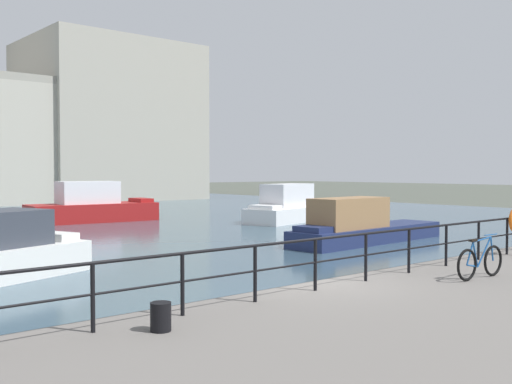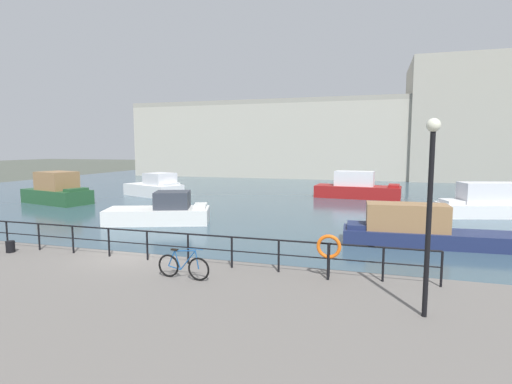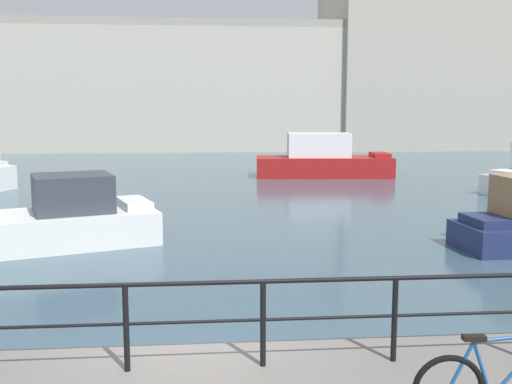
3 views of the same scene
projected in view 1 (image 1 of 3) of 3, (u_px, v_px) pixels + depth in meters
name	position (u px, v px, depth m)	size (l,w,h in m)	color
ground_plane	(311.00, 315.00, 13.22)	(240.00, 240.00, 0.00)	#4C5147
moored_blue_motorboat	(294.00, 208.00, 37.92)	(9.51, 4.80, 2.36)	white
moored_small_launch	(92.00, 207.00, 37.28)	(7.99, 3.34, 2.52)	maroon
moored_cabin_cruiser	(360.00, 226.00, 26.21)	(8.93, 2.49, 2.02)	navy
quay_railing	(287.00, 258.00, 11.64)	(24.26, 0.07, 1.08)	black
parked_bicycle	(480.00, 261.00, 13.52)	(1.77, 0.15, 0.98)	black
mooring_bollard	(161.00, 317.00, 9.10)	(0.32, 0.32, 0.44)	black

